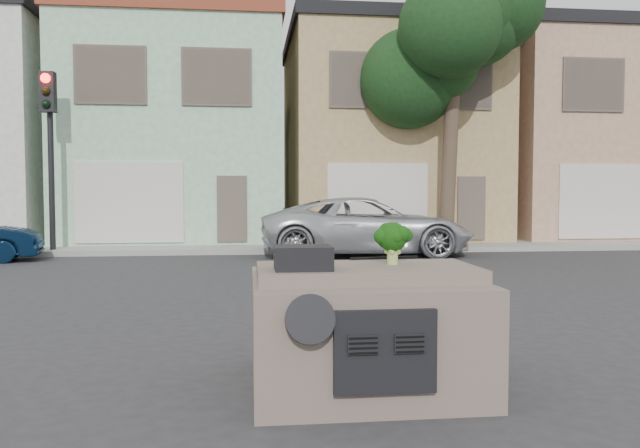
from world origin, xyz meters
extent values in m
plane|color=#303033|center=(0.00, 0.00, 0.00)|extent=(120.00, 120.00, 0.00)
cube|color=gray|center=(0.00, 10.50, 0.07)|extent=(40.00, 3.00, 0.15)
cube|color=#A2D3AC|center=(-3.50, 14.50, 3.77)|extent=(7.20, 8.20, 7.55)
cube|color=tan|center=(4.00, 14.50, 3.77)|extent=(7.20, 8.20, 7.55)
cube|color=tan|center=(11.50, 14.50, 3.77)|extent=(7.20, 8.20, 7.55)
imported|color=silver|center=(2.19, 8.37, 0.00)|extent=(5.86, 2.78, 1.62)
cube|color=black|center=(-6.50, 9.50, 2.55)|extent=(0.40, 0.40, 5.10)
cube|color=#153415|center=(5.00, 9.80, 4.25)|extent=(4.40, 4.00, 8.50)
cube|color=#705F54|center=(0.00, -3.00, 0.56)|extent=(2.00, 1.80, 1.12)
cube|color=black|center=(-0.58, -3.35, 1.22)|extent=(0.48, 0.38, 0.20)
cube|color=black|center=(0.28, -2.62, 1.13)|extent=(0.69, 0.15, 0.02)
cube|color=#0F3509|center=(0.25, -3.08, 1.32)|extent=(0.44, 0.44, 0.39)
camera|label=1|loc=(-1.03, -8.55, 1.78)|focal=35.00mm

